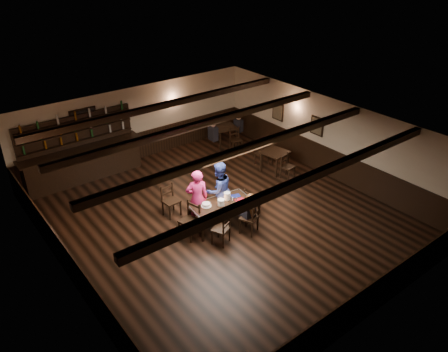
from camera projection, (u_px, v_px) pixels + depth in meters
ground at (222, 217)px, 12.83m from camera, size 10.00×10.00×0.00m
room_shell at (221, 164)px, 12.02m from camera, size 9.02×10.02×2.71m
dining_table at (221, 205)px, 12.13m from camera, size 1.81×1.05×0.75m
chair_near_left at (223, 227)px, 11.47m from camera, size 0.55×0.54×0.90m
chair_near_right at (252, 216)px, 11.89m from camera, size 0.58×0.57×0.97m
chair_end_left at (192, 217)px, 11.78m from camera, size 0.56×0.57×1.02m
chair_end_right at (251, 201)px, 12.69m from camera, size 0.44×0.45×0.85m
chair_far_pushed at (169, 198)px, 12.72m from camera, size 0.48×0.46×0.96m
woman_pink at (197, 198)px, 12.10m from camera, size 0.74×0.63×1.73m
man_blue at (219, 190)px, 12.49m from camera, size 0.87×0.68×1.74m
seated_person at (250, 207)px, 11.79m from camera, size 0.33×0.50×0.81m
cake at (206, 205)px, 11.95m from camera, size 0.29×0.29×0.09m
plate_stack_a at (221, 202)px, 11.97m from camera, size 0.19×0.19×0.18m
plate_stack_b at (227, 196)px, 12.23m from camera, size 0.19×0.19×0.22m
tea_light at (220, 201)px, 12.14m from camera, size 0.05×0.05×0.06m
salt_shaker at (233, 199)px, 12.20m from camera, size 0.04×0.04×0.09m
pepper_shaker at (236, 199)px, 12.18m from camera, size 0.04×0.04×0.10m
drink_glass at (229, 196)px, 12.32m from camera, size 0.07×0.07×0.12m
menu_red at (240, 200)px, 12.24m from camera, size 0.31×0.22×0.00m
menu_blue at (235, 196)px, 12.43m from camera, size 0.32×0.26×0.00m
bar_counter at (82, 159)px, 14.55m from camera, size 4.07×0.70×2.20m
back_table_a at (275, 154)px, 15.05m from camera, size 0.94×0.94×0.75m
back_table_b at (225, 129)px, 17.00m from camera, size 1.03×1.03×0.75m
bg_patron_left at (213, 131)px, 16.36m from camera, size 0.23×0.38×0.78m
bg_patron_right at (238, 123)px, 17.13m from camera, size 0.26×0.37×0.70m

